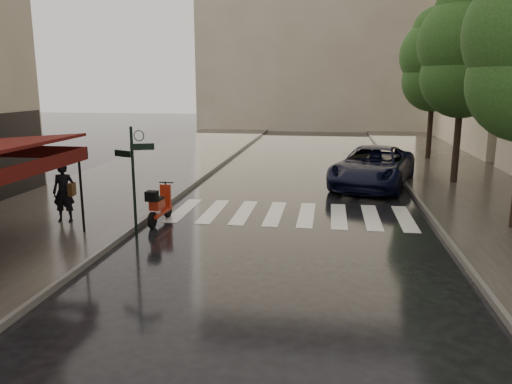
# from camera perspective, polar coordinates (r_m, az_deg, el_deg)

# --- Properties ---
(ground) EXTENTS (120.00, 120.00, 0.00)m
(ground) POSITION_cam_1_polar(r_m,az_deg,el_deg) (11.64, -13.43, -9.45)
(ground) COLOR black
(ground) RESTS_ON ground
(sidewalk_near) EXTENTS (6.00, 60.00, 0.12)m
(sidewalk_near) POSITION_cam_1_polar(r_m,az_deg,el_deg) (24.01, -12.93, 1.95)
(sidewalk_near) COLOR #38332D
(sidewalk_near) RESTS_ON ground
(sidewalk_far) EXTENTS (5.50, 60.00, 0.12)m
(sidewalk_far) POSITION_cam_1_polar(r_m,az_deg,el_deg) (23.21, 23.42, 0.89)
(sidewalk_far) COLOR #38332D
(sidewalk_far) RESTS_ON ground
(curb_near) EXTENTS (0.12, 60.00, 0.16)m
(curb_near) POSITION_cam_1_polar(r_m,az_deg,el_deg) (23.09, -5.86, 1.83)
(curb_near) COLOR #595651
(curb_near) RESTS_ON ground
(curb_far) EXTENTS (0.12, 60.00, 0.16)m
(curb_far) POSITION_cam_1_polar(r_m,az_deg,el_deg) (22.63, 16.57, 1.17)
(curb_far) COLOR #595651
(curb_far) RESTS_ON ground
(crosswalk) EXTENTS (7.85, 3.20, 0.01)m
(crosswalk) POSITION_cam_1_polar(r_m,az_deg,el_deg) (16.60, 3.98, -2.53)
(crosswalk) COLOR silver
(crosswalk) RESTS_ON ground
(signpost) EXTENTS (1.17, 0.29, 3.10)m
(signpost) POSITION_cam_1_polar(r_m,az_deg,el_deg) (14.27, -13.84, 2.20)
(signpost) COLOR black
(signpost) RESTS_ON ground
(backdrop_building) EXTENTS (22.00, 6.00, 20.00)m
(backdrop_building) POSITION_cam_1_polar(r_m,az_deg,el_deg) (48.36, 7.33, 19.05)
(backdrop_building) COLOR tan
(backdrop_building) RESTS_ON ground
(tree_mid) EXTENTS (3.80, 3.80, 8.34)m
(tree_mid) POSITION_cam_1_polar(r_m,az_deg,el_deg) (22.68, 22.75, 14.79)
(tree_mid) COLOR black
(tree_mid) RESTS_ON sidewalk_far
(tree_far) EXTENTS (3.80, 3.80, 8.16)m
(tree_far) POSITION_cam_1_polar(r_m,az_deg,el_deg) (29.55, 19.76, 13.96)
(tree_far) COLOR black
(tree_far) RESTS_ON sidewalk_far
(pedestrian_with_umbrella) EXTENTS (1.21, 1.22, 2.54)m
(pedestrian_with_umbrella) POSITION_cam_1_polar(r_m,az_deg,el_deg) (16.01, -21.32, 2.68)
(pedestrian_with_umbrella) COLOR black
(pedestrian_with_umbrella) RESTS_ON sidewalk_near
(scooter) EXTENTS (0.48, 1.79, 1.17)m
(scooter) POSITION_cam_1_polar(r_m,az_deg,el_deg) (15.69, -10.99, -1.57)
(scooter) COLOR black
(scooter) RESTS_ON ground
(parked_car) EXTENTS (4.31, 6.54, 1.67)m
(parked_car) POSITION_cam_1_polar(r_m,az_deg,el_deg) (21.48, 13.22, 2.84)
(parked_car) COLOR black
(parked_car) RESTS_ON ground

